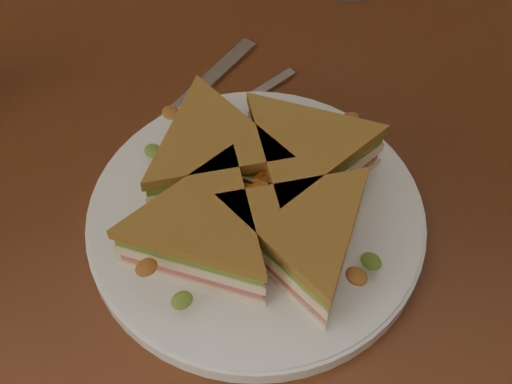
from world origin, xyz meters
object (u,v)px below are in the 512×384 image
(plate, at_px, (256,219))
(sandwich_wedges, at_px, (256,195))
(spoon, at_px, (193,133))
(knife, at_px, (186,103))
(table, at_px, (194,248))

(plate, bearing_deg, sandwich_wedges, 180.00)
(sandwich_wedges, xyz_separation_m, spoon, (-0.00, 0.13, -0.04))
(sandwich_wedges, xyz_separation_m, knife, (0.01, 0.17, -0.04))
(plate, bearing_deg, spoon, 90.52)
(table, height_order, knife, knife)
(spoon, xyz_separation_m, knife, (0.01, 0.04, -0.00))
(plate, height_order, spoon, plate)
(sandwich_wedges, distance_m, spoon, 0.13)
(plate, height_order, knife, plate)
(knife, bearing_deg, table, -139.93)
(sandwich_wedges, bearing_deg, spoon, 90.52)
(table, bearing_deg, knife, 63.92)
(plate, bearing_deg, table, 122.01)
(table, distance_m, plate, 0.13)
(sandwich_wedges, relative_size, spoon, 1.62)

